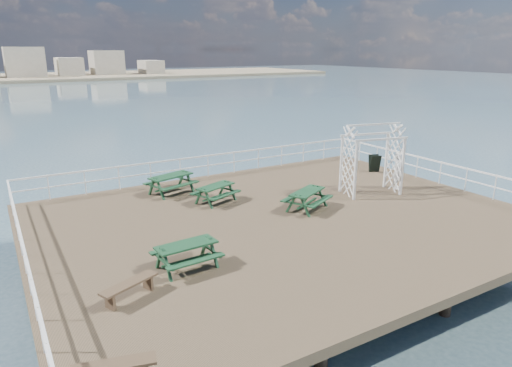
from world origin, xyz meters
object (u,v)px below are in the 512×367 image
object	(u,v)px
picnic_table_d	(187,250)
flat_bench_far	(129,287)
picnic_table_c	(307,196)
picnic_table_a	(216,190)
picnic_table_b	(171,180)
person	(398,171)
trellis_arbor	(372,163)

from	to	relation	value
picnic_table_d	flat_bench_far	xyz separation A→B (m)	(-1.92, -0.87, -0.21)
picnic_table_c	picnic_table_a	bearing A→B (deg)	110.16
picnic_table_b	flat_bench_far	distance (m)	8.96
picnic_table_a	person	distance (m)	8.39
picnic_table_a	picnic_table_d	world-z (taller)	picnic_table_d
picnic_table_a	picnic_table_b	size ratio (longest dim) A/B	0.90
picnic_table_b	picnic_table_d	xyz separation A→B (m)	(-2.17, -7.09, -0.05)
flat_bench_far	trellis_arbor	distance (m)	12.25
picnic_table_a	picnic_table_d	xyz separation A→B (m)	(-3.33, -4.98, 0.02)
picnic_table_a	picnic_table_b	distance (m)	2.41
picnic_table_a	picnic_table_d	distance (m)	5.99
picnic_table_c	flat_bench_far	distance (m)	8.61
picnic_table_d	person	distance (m)	11.64
picnic_table_b	flat_bench_far	world-z (taller)	picnic_table_b
picnic_table_a	flat_bench_far	size ratio (longest dim) A/B	1.27
picnic_table_c	flat_bench_far	bearing A→B (deg)	175.97
person	picnic_table_a	bearing A→B (deg)	127.98
picnic_table_a	picnic_table_b	bearing A→B (deg)	98.26
picnic_table_d	picnic_table_a	bearing A→B (deg)	52.50
picnic_table_d	person	size ratio (longest dim) A/B	1.11
picnic_table_b	trellis_arbor	distance (m)	8.84
picnic_table_c	trellis_arbor	distance (m)	3.80
picnic_table_b	trellis_arbor	size ratio (longest dim) A/B	0.74
trellis_arbor	person	world-z (taller)	trellis_arbor
person	picnic_table_c	bearing A→B (deg)	147.22
picnic_table_b	picnic_table_c	world-z (taller)	picnic_table_b
picnic_table_c	flat_bench_far	world-z (taller)	picnic_table_c
picnic_table_a	trellis_arbor	size ratio (longest dim) A/B	0.66
picnic_table_a	trellis_arbor	world-z (taller)	trellis_arbor
flat_bench_far	person	xyz separation A→B (m)	(13.28, 3.42, 0.49)
picnic_table_c	flat_bench_far	xyz separation A→B (m)	(-7.99, -3.20, -0.21)
picnic_table_c	trellis_arbor	world-z (taller)	trellis_arbor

